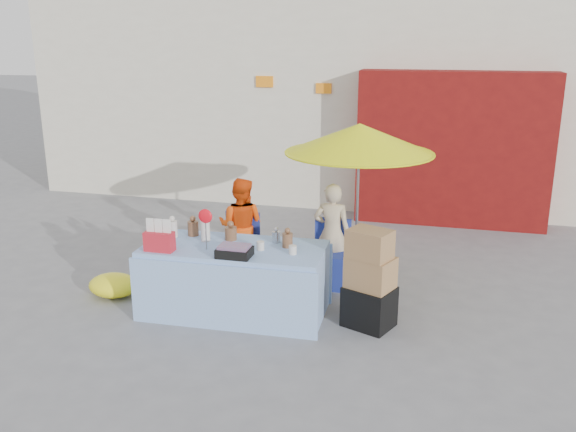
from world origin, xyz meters
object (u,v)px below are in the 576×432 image
(vendor_orange, at_px, (241,226))
(box_stack, at_px, (370,282))
(chair_left, at_px, (239,258))
(umbrella, at_px, (359,139))
(market_table, at_px, (234,279))
(chair_right, at_px, (329,266))
(vendor_beige, at_px, (332,233))

(vendor_orange, xyz_separation_m, box_stack, (1.90, -1.20, -0.14))
(chair_left, relative_size, umbrella, 0.41)
(vendor_orange, height_order, umbrella, umbrella)
(vendor_orange, relative_size, umbrella, 0.64)
(market_table, distance_m, chair_right, 1.45)
(chair_right, distance_m, umbrella, 1.69)
(chair_right, distance_m, vendor_beige, 0.43)
(vendor_orange, bearing_deg, chair_right, 174.27)
(chair_left, xyz_separation_m, vendor_orange, (-0.00, 0.13, 0.41))
(market_table, relative_size, vendor_orange, 1.62)
(market_table, height_order, vendor_beige, vendor_beige)
(chair_right, relative_size, vendor_beige, 0.64)
(chair_right, bearing_deg, umbrella, 43.86)
(chair_left, distance_m, box_stack, 2.19)
(chair_left, bearing_deg, box_stack, -28.96)
(chair_right, relative_size, box_stack, 0.75)
(chair_right, bearing_deg, vendor_orange, 174.27)
(market_table, height_order, umbrella, umbrella)
(vendor_beige, relative_size, box_stack, 1.18)
(vendor_beige, bearing_deg, box_stack, 118.72)
(vendor_beige, distance_m, umbrella, 1.27)
(umbrella, bearing_deg, chair_left, -169.61)
(chair_left, height_order, vendor_orange, vendor_orange)
(chair_left, xyz_separation_m, umbrella, (1.55, 0.28, 1.64))
(umbrella, bearing_deg, chair_right, -136.54)
(market_table, xyz_separation_m, chair_right, (0.92, 1.10, -0.17))
(chair_left, bearing_deg, umbrella, 10.79)
(chair_right, distance_m, vendor_orange, 1.32)
(box_stack, bearing_deg, market_table, -178.80)
(chair_right, bearing_deg, market_table, -129.64)
(box_stack, bearing_deg, umbrella, 104.43)
(chair_left, height_order, box_stack, box_stack)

